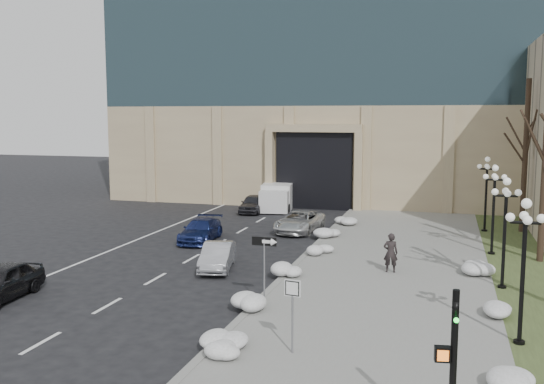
{
  "coord_description": "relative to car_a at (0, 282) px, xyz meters",
  "views": [
    {
      "loc": [
        5.88,
        -13.94,
        7.32
      ],
      "look_at": [
        -2.43,
        14.78,
        3.5
      ],
      "focal_mm": 40.0,
      "sensor_mm": 36.0,
      "label": 1
    }
  ],
  "objects": [
    {
      "name": "car_b",
      "position": [
        6.55,
        6.89,
        -0.09
      ],
      "size": [
        2.15,
        4.03,
        1.26
      ],
      "primitive_type": "imported",
      "rotation": [
        0.0,
        0.0,
        0.22
      ],
      "color": "#AFB1B7",
      "rests_on": "ground"
    },
    {
      "name": "lamppost_d",
      "position": [
        19.3,
        19.99,
        2.35
      ],
      "size": [
        1.18,
        1.18,
        4.76
      ],
      "color": "black",
      "rests_on": "ground"
    },
    {
      "name": "snow_clump_g",
      "position": [
        10.56,
        19.89,
        -0.42
      ],
      "size": [
        1.1,
        1.6,
        0.36
      ],
      "primitive_type": "ellipsoid",
      "color": "white",
      "rests_on": "sidewalk"
    },
    {
      "name": "snow_clump_d",
      "position": [
        10.27,
        6.32,
        -0.42
      ],
      "size": [
        1.1,
        1.6,
        0.36
      ],
      "primitive_type": "ellipsoid",
      "color": "white",
      "rests_on": "sidewalk"
    },
    {
      "name": "curb",
      "position": [
        10.0,
        8.49,
        -0.65
      ],
      "size": [
        0.3,
        40.0,
        0.14
      ],
      "primitive_type": "cube",
      "color": "gray",
      "rests_on": "ground"
    },
    {
      "name": "snow_clump_i",
      "position": [
        18.88,
        3.43,
        -0.42
      ],
      "size": [
        1.1,
        1.6,
        0.36
      ],
      "primitive_type": "ellipsoid",
      "color": "white",
      "rests_on": "sidewalk"
    },
    {
      "name": "snow_clump_c",
      "position": [
        10.16,
        1.3,
        -0.42
      ],
      "size": [
        1.1,
        1.6,
        0.36
      ],
      "primitive_type": "ellipsoid",
      "color": "white",
      "rests_on": "sidewalk"
    },
    {
      "name": "car_c",
      "position": [
        3.26,
        12.68,
        -0.08
      ],
      "size": [
        2.29,
        4.61,
        1.29
      ],
      "primitive_type": "imported",
      "rotation": [
        0.0,
        0.0,
        0.11
      ],
      "color": "navy",
      "rests_on": "ground"
    },
    {
      "name": "snow_clump_e",
      "position": [
        10.62,
        10.94,
        -0.42
      ],
      "size": [
        1.1,
        1.6,
        0.36
      ],
      "primitive_type": "ellipsoid",
      "color": "white",
      "rests_on": "sidewalk"
    },
    {
      "name": "box_truck",
      "position": [
        4.26,
        25.91,
        0.26
      ],
      "size": [
        3.11,
        6.61,
        2.02
      ],
      "rotation": [
        0.0,
        0.0,
        0.15
      ],
      "color": "silver",
      "rests_on": "ground"
    },
    {
      "name": "car_d",
      "position": [
        8.13,
        17.03,
        -0.06
      ],
      "size": [
        2.64,
        4.96,
        1.33
      ],
      "primitive_type": "imported",
      "rotation": [
        0.0,
        0.0,
        -0.09
      ],
      "color": "silver",
      "rests_on": "ground"
    },
    {
      "name": "snow_clump_f",
      "position": [
        10.25,
        15.34,
        -0.42
      ],
      "size": [
        1.1,
        1.6,
        0.36
      ],
      "primitive_type": "ellipsoid",
      "color": "white",
      "rests_on": "sidewalk"
    },
    {
      "name": "lamppost_b",
      "position": [
        19.3,
        6.99,
        2.35
      ],
      "size": [
        1.18,
        1.18,
        4.76
      ],
      "color": "black",
      "rests_on": "ground"
    },
    {
      "name": "traffic_signal",
      "position": [
        17.14,
        -6.73,
        1.13
      ],
      "size": [
        0.64,
        0.85,
        3.73
      ],
      "rotation": [
        0.0,
        0.0,
        0.15
      ],
      "color": "black",
      "rests_on": "ground"
    },
    {
      "name": "car_a",
      "position": [
        0.0,
        0.0,
        0.0
      ],
      "size": [
        1.99,
        4.34,
        1.44
      ],
      "primitive_type": "imported",
      "rotation": [
        0.0,
        0.0,
        0.07
      ],
      "color": "black",
      "rests_on": "ground"
    },
    {
      "name": "one_way_sign",
      "position": [
        10.52,
        2.05,
        1.53
      ],
      "size": [
        1.01,
        0.27,
        2.73
      ],
      "rotation": [
        0.0,
        0.0,
        -0.02
      ],
      "color": "slate",
      "rests_on": "ground"
    },
    {
      "name": "snow_clump_h",
      "position": [
        18.46,
        -2.81,
        -0.42
      ],
      "size": [
        1.1,
        1.6,
        0.36
      ],
      "primitive_type": "ellipsoid",
      "color": "white",
      "rests_on": "sidewalk"
    },
    {
      "name": "pedestrian",
      "position": [
        14.56,
        8.21,
        0.31
      ],
      "size": [
        0.72,
        0.52,
        1.82
      ],
      "primitive_type": "imported",
      "rotation": [
        0.0,
        0.0,
        3.27
      ],
      "color": "black",
      "rests_on": "sidewalk"
    },
    {
      "name": "lamppost_a",
      "position": [
        19.3,
        0.49,
        2.35
      ],
      "size": [
        1.18,
        1.18,
        4.76
      ],
      "color": "black",
      "rests_on": "ground"
    },
    {
      "name": "snow_clump_j",
      "position": [
        18.61,
        8.94,
        -0.42
      ],
      "size": [
        1.1,
        1.6,
        0.36
      ],
      "primitive_type": "ellipsoid",
      "color": "white",
      "rests_on": "sidewalk"
    },
    {
      "name": "grass_strip",
      "position": [
        21.0,
        8.49,
        -0.67
      ],
      "size": [
        4.0,
        40.0,
        0.1
      ],
      "primitive_type": "cube",
      "color": "#3A4723",
      "rests_on": "ground"
    },
    {
      "name": "keep_sign",
      "position": [
        12.56,
        -2.31,
        1.05
      ],
      "size": [
        0.52,
        0.12,
        2.4
      ],
      "rotation": [
        0.0,
        0.0,
        -0.14
      ],
      "color": "slate",
      "rests_on": "ground"
    },
    {
      "name": "tree_far",
      "position": [
        21.5,
        20.49,
        5.43
      ],
      "size": [
        3.2,
        3.2,
        9.5
      ],
      "color": "black",
      "rests_on": "ground"
    },
    {
      "name": "snow_clump_l",
      "position": [
        10.32,
        -2.85,
        -0.42
      ],
      "size": [
        1.1,
        1.6,
        0.36
      ],
      "primitive_type": "ellipsoid",
      "color": "white",
      "rests_on": "sidewalk"
    },
    {
      "name": "lamppost_c",
      "position": [
        19.3,
        13.49,
        2.35
      ],
      "size": [
        1.18,
        1.18,
        4.76
      ],
      "color": "black",
      "rests_on": "ground"
    },
    {
      "name": "sidewalk",
      "position": [
        14.5,
        8.49,
        -0.66
      ],
      "size": [
        9.0,
        40.0,
        0.12
      ],
      "primitive_type": "cube",
      "color": "gray",
      "rests_on": "ground"
    },
    {
      "name": "snow_clump_b",
      "position": [
        10.68,
        -3.43,
        -0.42
      ],
      "size": [
        1.1,
        1.6,
        0.36
      ],
      "primitive_type": "ellipsoid",
      "color": "white",
      "rests_on": "sidewalk"
    },
    {
      "name": "car_e",
      "position": [
        2.96,
        23.52,
        -0.05
      ],
      "size": [
        1.88,
        4.06,
        1.35
      ],
      "primitive_type": "imported",
      "rotation": [
        0.0,
        0.0,
        0.07
      ],
      "color": "#333238",
      "rests_on": "ground"
    }
  ]
}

